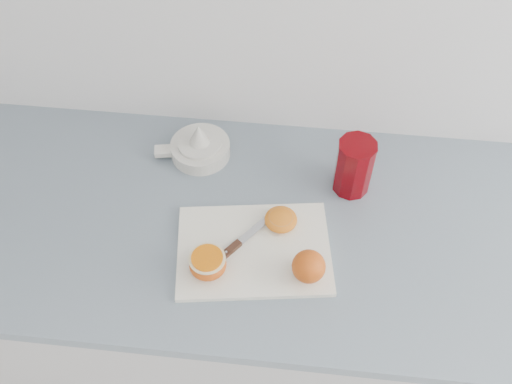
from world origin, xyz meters
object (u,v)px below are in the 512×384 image
half_orange (208,264)px  citrus_juicer (199,147)px  cutting_board (254,250)px  red_tumbler (354,168)px  counter (253,311)px

half_orange → citrus_juicer: size_ratio=0.42×
cutting_board → citrus_juicer: citrus_juicer is taller
citrus_juicer → red_tumbler: bearing=-9.8°
counter → citrus_juicer: 0.52m
cutting_board → citrus_juicer: (-0.16, 0.26, 0.02)m
red_tumbler → half_orange: bearing=-137.8°
counter → citrus_juicer: bearing=129.4°
counter → cutting_board: 0.46m
counter → citrus_juicer: (-0.15, 0.18, 0.47)m
counter → half_orange: half_orange is taller
cutting_board → counter: bearing=98.4°
counter → red_tumbler: 0.56m
citrus_juicer → red_tumbler: (0.36, -0.06, 0.04)m
half_orange → red_tumbler: (0.29, 0.26, 0.03)m
cutting_board → citrus_juicer: bearing=121.4°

